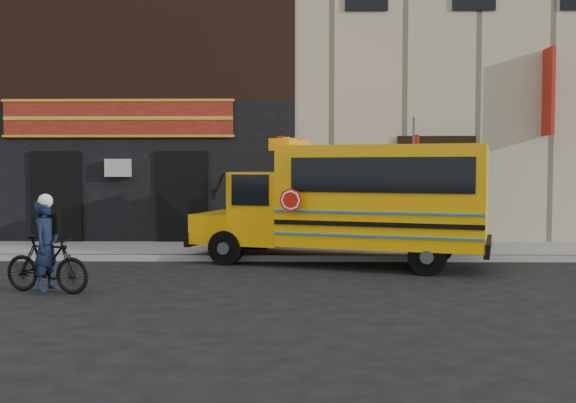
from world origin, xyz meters
The scene contains 8 objects.
ground centered at (0.00, 0.00, 0.00)m, with size 120.00×120.00×0.00m, color black.
curb centered at (0.00, 2.60, 0.07)m, with size 40.00×0.20×0.15m, color gray.
sidewalk centered at (0.00, 4.10, 0.07)m, with size 40.00×3.00×0.15m, color slate.
building centered at (-0.04, 10.45, 6.13)m, with size 20.00×10.70×12.00m.
school_bus centered at (1.40, 2.03, 1.51)m, with size 7.22×4.13×2.92m.
sign_pole centered at (2.93, 2.99, 1.91)m, with size 0.12×0.30×3.49m.
bicycle centered at (-4.43, -1.39, 0.52)m, with size 0.49×1.73×1.04m, color black.
cyclist centered at (-4.44, -1.38, 0.81)m, with size 0.59×0.39×1.62m, color black.
Camera 1 is at (0.08, -12.76, 2.25)m, focal length 40.00 mm.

